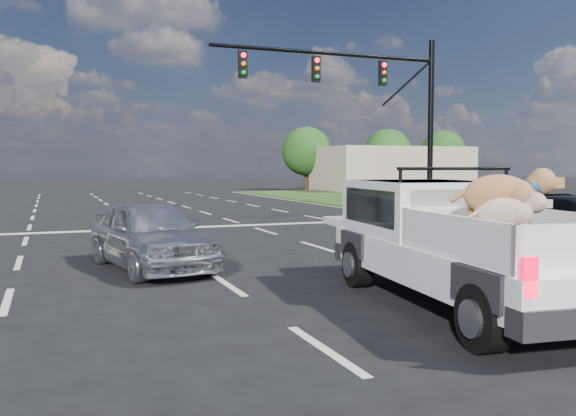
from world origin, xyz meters
The scene contains 9 objects.
ground centered at (0.00, 0.00, 0.00)m, with size 160.00×160.00×0.00m, color black.
road_markings centered at (0.00, 6.56, 0.01)m, with size 17.75×60.00×0.01m.
traffic_signal centered at (7.20, 10.50, 4.73)m, with size 9.11×0.31×7.00m.
building_right centered at (22.00, 34.00, 1.80)m, with size 12.00×7.00×3.60m, color tan.
tree_far_d centered at (16.00, 38.00, 3.29)m, with size 4.20×4.20×5.40m.
tree_far_e centered at (24.00, 38.00, 3.29)m, with size 4.20×4.20×5.40m.
tree_far_f centered at (30.00, 38.00, 3.29)m, with size 4.20×4.20×5.40m.
pickup_truck centered at (0.98, -2.67, 0.97)m, with size 2.58×5.68×2.06m.
silver_sedan centered at (-2.73, 2.19, 0.70)m, with size 1.66×4.11×1.40m, color silver.
Camera 1 is at (-4.60, -10.12, 2.08)m, focal length 38.00 mm.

